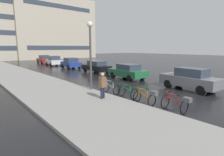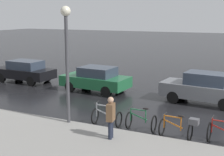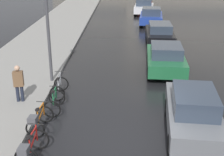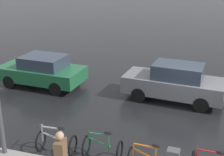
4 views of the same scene
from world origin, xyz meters
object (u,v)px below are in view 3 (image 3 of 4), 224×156
car_green (166,58)px  bicycle_second (38,120)px  car_black (160,33)px  car_blue (151,16)px  car_white (144,7)px  pedestrian (19,83)px  streetlamp (47,15)px  bicycle_farthest (59,88)px  bicycle_nearest (31,148)px  car_grey (193,113)px  car_red (144,0)px  bicycle_third (54,102)px

car_green → bicycle_second: bearing=-129.1°
car_black → car_blue: (-0.05, 6.52, 0.03)m
car_green → car_white: bearing=90.1°
bicycle_second → pedestrian: pedestrian is taller
car_white → streetlamp: 20.72m
car_black → bicycle_farthest: bearing=-120.7°
bicycle_nearest → car_grey: (5.10, 1.77, 0.34)m
car_green → pedestrian: bearing=-147.5°
bicycle_nearest → car_green: car_green is taller
car_grey → car_blue: bearing=89.5°
bicycle_nearest → bicycle_second: 1.71m
car_grey → car_white: bearing=90.3°
bicycle_farthest → car_blue: 16.47m
bicycle_nearest → streetlamp: (-0.74, 6.28, 2.83)m
car_grey → car_red: size_ratio=1.09×
car_black → pedestrian: pedestrian is taller
bicycle_nearest → car_green: 9.50m
bicycle_farthest → bicycle_nearest: bearing=-89.0°
car_grey → pedestrian: 6.99m
car_black → pedestrian: size_ratio=2.55×
bicycle_nearest → streetlamp: size_ratio=0.29×
car_white → car_red: car_white is taller
car_white → streetlamp: size_ratio=0.81×
car_black → car_red: car_red is taller
car_black → bicycle_third: bearing=-116.6°
bicycle_farthest → car_white: bearing=76.6°
bicycle_second → car_white: bearing=78.0°
car_red → car_black: bearing=-90.0°
bicycle_nearest → bicycle_second: bicycle_nearest is taller
car_red → streetlamp: 26.18m
car_grey → bicycle_farthest: bearing=149.5°
bicycle_farthest → car_white: 21.83m
bicycle_farthest → car_blue: size_ratio=0.30×
bicycle_second → car_grey: (5.30, 0.07, 0.34)m
bicycle_second → car_red: 30.44m
bicycle_farthest → car_red: 27.34m
bicycle_third → car_blue: size_ratio=0.29×
pedestrian → car_blue: bearing=67.6°
car_blue → bicycle_third: bearing=-107.1°
bicycle_third → car_grey: bearing=-17.0°
bicycle_nearest → car_white: 26.52m
car_black → car_blue: 6.52m
car_grey → car_black: (0.20, 12.11, -0.06)m
pedestrian → streetlamp: (0.81, 2.36, 2.36)m
car_black → car_green: bearing=-93.1°
streetlamp → car_blue: bearing=67.0°
bicycle_farthest → car_black: car_black is taller
bicycle_second → bicycle_nearest: bearing=-83.2°
bicycle_second → car_blue: bearing=73.7°
bicycle_third → car_grey: size_ratio=0.26×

